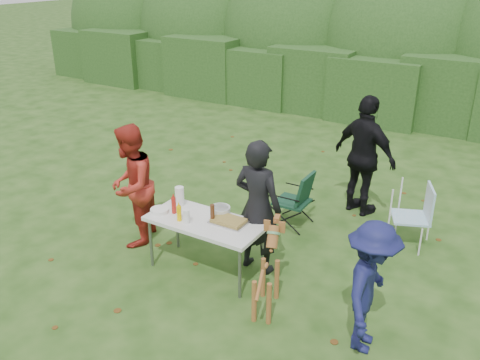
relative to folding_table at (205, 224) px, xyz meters
The scene contains 20 objects.
ground 0.73m from the folding_table, 157.36° to the right, with size 80.00×80.00×0.00m, color #1E4211.
hedge_row 7.91m from the folding_table, 91.64° to the left, with size 22.00×1.40×1.70m, color #23471C.
shrub_backdrop 9.55m from the folding_table, 91.36° to the left, with size 20.00×2.60×3.20m, color #3D6628.
folding_table is the anchor object (origin of this frame).
person_cook 0.70m from the folding_table, 36.96° to the left, with size 0.65×0.43×1.79m, color black.
person_red_jacket 1.33m from the folding_table, behind, with size 0.85×0.66×1.74m, color #AC2A20.
person_black_puffy 2.92m from the folding_table, 66.66° to the left, with size 1.12×0.47×1.91m, color black.
child 2.25m from the folding_table, ahead, with size 0.94×0.54×1.45m, color #171A4F.
dog 1.12m from the folding_table, 16.41° to the right, with size 0.96×0.38×0.91m, color #955A2A, non-canonical shape.
camping_chair 1.77m from the folding_table, 76.72° to the left, with size 0.55×0.55×0.89m, color #153A27, non-canonical shape.
lawn_chair 2.93m from the folding_table, 44.90° to the left, with size 0.54×0.54×0.91m, color #56ABD1, non-canonical shape.
food_tray 0.31m from the folding_table, 17.94° to the left, with size 0.45×0.30×0.02m, color #B7B7BA.
focaccia_bread 0.32m from the folding_table, 17.94° to the left, with size 0.40×0.26×0.04m, color olive.
mustard_bottle 0.36m from the folding_table, 148.12° to the right, with size 0.06×0.06×0.20m, color #F7C700.
ketchup_bottle 0.49m from the folding_table, behind, with size 0.06×0.06×0.22m, color #AA1C14.
beer_bottle 0.20m from the folding_table, ahead, with size 0.06×0.06×0.24m, color #47230F.
paper_towel_roll 0.59m from the folding_table, 160.88° to the left, with size 0.12×0.12×0.26m, color white.
cup_stack 0.27m from the folding_table, 132.15° to the right, with size 0.08×0.08×0.18m, color white.
pasta_bowl 0.27m from the folding_table, 74.28° to the left, with size 0.26×0.26×0.10m, color silver.
plate_stack 0.65m from the folding_table, 169.08° to the right, with size 0.24×0.24×0.05m, color white.
Camera 1 is at (3.53, -4.51, 3.76)m, focal length 38.00 mm.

